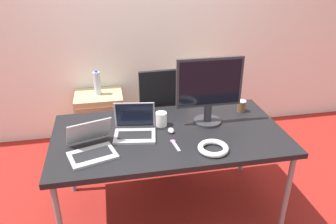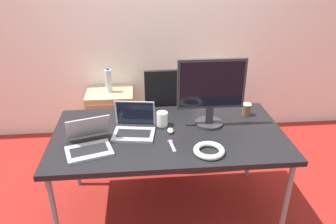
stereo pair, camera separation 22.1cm
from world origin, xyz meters
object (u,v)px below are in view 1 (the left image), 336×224
cabinet_right (200,111)px  cable_coil (213,148)px  cabinet_left (101,119)px  mouse (171,130)px  water_bottle (97,83)px  coffee_cup_white (161,119)px  office_chair (160,128)px  monitor (209,89)px  laptop_right (91,147)px  laptop_left (135,129)px  coffee_cup_brown (241,106)px

cabinet_right → cable_coil: bearing=-103.3°
cabinet_left → mouse: mouse is taller
mouse → cabinet_right: bearing=64.0°
water_bottle → coffee_cup_white: bearing=-65.5°
office_chair → monitor: bearing=-65.4°
laptop_right → mouse: size_ratio=5.70×
mouse → coffee_cup_white: 0.14m
mouse → coffee_cup_white: size_ratio=0.62×
cabinet_right → mouse: bearing=-116.0°
laptop_left → mouse: (0.27, -0.01, -0.03)m
cable_coil → water_bottle: bearing=117.3°
cabinet_right → coffee_cup_white: size_ratio=5.41×
laptop_right → cable_coil: bearing=-9.3°
cabinet_left → cable_coil: size_ratio=2.82×
water_bottle → coffee_cup_brown: 1.55m
water_bottle → monitor: (0.87, -1.11, 0.30)m
monitor → office_chair: bearing=114.6°
cabinet_right → coffee_cup_white: coffee_cup_white is taller
cabinet_left → coffee_cup_white: size_ratio=5.41×
water_bottle → laptop_left: laptop_left is taller
mouse → coffee_cup_brown: coffee_cup_brown is taller
coffee_cup_brown → cable_coil: coffee_cup_brown is taller
mouse → monitor: bearing=17.4°
water_bottle → monitor: size_ratio=0.51×
laptop_right → coffee_cup_white: bearing=28.9°
office_chair → laptop_right: size_ratio=2.69×
office_chair → mouse: bearing=-92.9°
office_chair → coffee_cup_brown: (0.62, -0.48, 0.40)m
water_bottle → coffee_cup_brown: water_bottle is taller
mouse → coffee_cup_white: coffee_cup_white is taller
cabinet_left → laptop_left: size_ratio=1.80×
monitor → coffee_cup_brown: bearing=22.0°
monitor → coffee_cup_white: (-0.37, 0.02, -0.23)m
water_bottle → office_chair: bearing=-40.2°
laptop_right → monitor: size_ratio=0.74×
monitor → cabinet_right: bearing=76.2°
water_bottle → coffee_cup_white: water_bottle is taller
laptop_left → cabinet_right: bearing=54.2°
cable_coil → cabinet_right: bearing=76.7°
cabinet_left → water_bottle: 0.43m
water_bottle → monitor: 1.44m
coffee_cup_white → cabinet_right: bearing=59.5°
cabinet_left → cable_coil: 1.77m
cable_coil → mouse: bearing=127.1°
monitor → cable_coil: (-0.08, -0.41, -0.27)m
water_bottle → laptop_right: laptop_right is taller
coffee_cup_white → cable_coil: size_ratio=0.52×
cabinet_right → laptop_left: (-0.86, -1.19, 0.50)m
cabinet_right → coffee_cup_white: 1.36m
cabinet_left → water_bottle: (0.00, 0.00, 0.43)m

